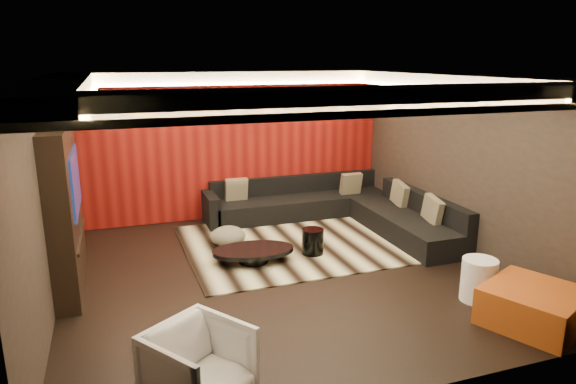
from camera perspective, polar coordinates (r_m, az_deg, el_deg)
name	(u,v)px	position (r m, az deg, el deg)	size (l,w,h in m)	color
floor	(282,274)	(7.56, -0.67, -9.09)	(6.00, 6.00, 0.02)	black
ceiling	(281,76)	(6.92, -0.74, 12.81)	(6.00, 6.00, 0.02)	silver
wall_back	(232,146)	(9.95, -6.21, 5.13)	(6.00, 0.02, 2.80)	black
wall_left	(44,199)	(6.81, -25.48, -0.67)	(0.02, 6.00, 2.80)	black
wall_right	(463,165)	(8.53, 18.89, 2.82)	(0.02, 6.00, 2.80)	black
red_feature_wall	(233,146)	(9.91, -6.16, 5.10)	(5.98, 0.05, 2.78)	#6B0C0A
soffit_back	(234,78)	(9.52, -6.00, 12.52)	(6.00, 0.60, 0.22)	silver
soffit_front	(383,100)	(4.45, 10.49, 9.99)	(6.00, 0.60, 0.22)	silver
soffit_left	(60,89)	(6.59, -24.02, 10.44)	(0.60, 4.80, 0.22)	silver
soffit_right	(453,82)	(8.19, 17.89, 11.57)	(0.60, 4.80, 0.22)	silver
cove_back	(239,84)	(9.19, -5.48, 11.90)	(4.80, 0.08, 0.04)	#FFD899
cove_front	(364,107)	(4.75, 8.41, 9.27)	(4.80, 0.08, 0.04)	#FFD899
cove_left	(92,96)	(6.58, -20.95, 9.94)	(0.08, 4.80, 0.04)	#FFD899
cove_right	(433,88)	(7.99, 15.85, 11.01)	(0.08, 4.80, 0.04)	#FFD899
tv_surround	(65,208)	(7.45, -23.56, -1.64)	(0.30, 2.00, 2.20)	black
tv_screen	(75,182)	(7.35, -22.60, 1.08)	(0.04, 1.30, 0.80)	black
tv_shelf	(81,235)	(7.55, -22.05, -4.46)	(0.04, 1.60, 0.04)	black
rug	(305,242)	(8.76, 1.90, -5.54)	(4.00, 3.00, 0.02)	beige
coffee_table	(253,255)	(7.89, -3.88, -7.00)	(1.25, 1.25, 0.21)	black
drum_stool	(313,241)	(8.16, 2.76, -5.50)	(0.35, 0.35, 0.41)	black
striped_pouf	(228,236)	(8.58, -6.68, -4.88)	(0.58, 0.58, 0.32)	beige
white_side_table	(479,280)	(7.10, 20.42, -9.13)	(0.45, 0.45, 0.56)	white
orange_ottoman	(533,306)	(6.78, 25.60, -11.38)	(1.01, 1.01, 0.45)	#AA4816
armchair	(199,367)	(4.89, -9.85, -18.59)	(0.79, 0.81, 0.74)	silver
sectional_sofa	(338,210)	(9.70, 5.57, -2.01)	(3.65, 3.50, 0.75)	black
throw_pillows	(352,193)	(9.50, 7.10, -0.16)	(3.03, 2.73, 0.50)	beige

